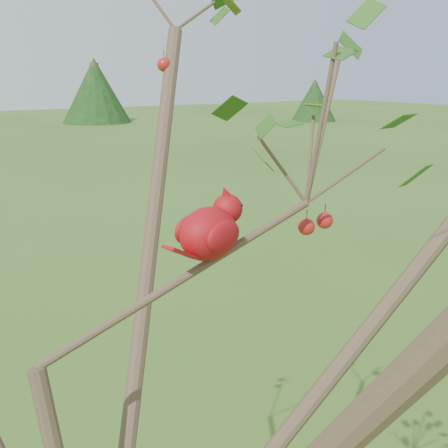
% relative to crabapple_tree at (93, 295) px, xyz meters
% --- Properties ---
extents(crabapple_tree, '(2.35, 2.05, 2.95)m').
position_rel_crabapple_tree_xyz_m(crabapple_tree, '(0.00, 0.00, 0.00)').
color(crabapple_tree, '#453425').
rests_on(crabapple_tree, ground).
extents(cardinal, '(0.23, 0.14, 0.16)m').
position_rel_crabapple_tree_xyz_m(cardinal, '(0.29, 0.10, 0.05)').
color(cardinal, '#A10D17').
rests_on(cardinal, ground).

